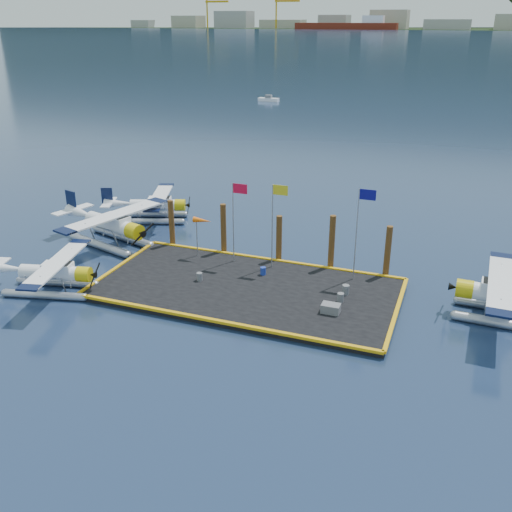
# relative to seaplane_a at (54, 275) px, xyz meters

# --- Properties ---
(ground) EXTENTS (4000.00, 4000.00, 0.00)m
(ground) POSITION_rel_seaplane_a_xyz_m (12.09, 4.55, -1.32)
(ground) COLOR #172546
(ground) RESTS_ON ground
(dock) EXTENTS (20.00, 10.00, 0.40)m
(dock) POSITION_rel_seaplane_a_xyz_m (12.09, 4.55, -1.12)
(dock) COLOR black
(dock) RESTS_ON ground
(dock_bumpers) EXTENTS (20.25, 10.25, 0.18)m
(dock_bumpers) POSITION_rel_seaplane_a_xyz_m (12.09, 4.55, -0.83)
(dock_bumpers) COLOR #E2A40D
(dock_bumpers) RESTS_ON dock
(seaplane_a) EXTENTS (7.86, 8.51, 3.02)m
(seaplane_a) POSITION_rel_seaplane_a_xyz_m (0.00, 0.00, 0.00)
(seaplane_a) COLOR #9B9EA9
(seaplane_a) RESTS_ON ground
(seaplane_b) EXTENTS (9.67, 10.37, 3.70)m
(seaplane_b) POSITION_rel_seaplane_a_xyz_m (-1.15, 8.76, 0.30)
(seaplane_b) COLOR #9B9EA9
(seaplane_b) RESTS_ON ground
(seaplane_c) EXTENTS (8.11, 8.62, 3.10)m
(seaplane_c) POSITION_rel_seaplane_a_xyz_m (-0.96, 15.37, 0.04)
(seaplane_c) COLOR #9B9EA9
(seaplane_c) RESTS_ON ground
(seaplane_d) EXTENTS (8.70, 9.58, 3.41)m
(seaplane_d) POSITION_rel_seaplane_a_xyz_m (28.25, 6.56, 0.17)
(seaplane_d) COLOR #9B9EA9
(seaplane_d) RESTS_ON ground
(drum_0) EXTENTS (0.40, 0.40, 0.56)m
(drum_0) POSITION_rel_seaplane_a_xyz_m (8.66, 4.39, -0.63)
(drum_0) COLOR slate
(drum_0) RESTS_ON dock
(drum_2) EXTENTS (0.43, 0.43, 0.61)m
(drum_2) POSITION_rel_seaplane_a_xyz_m (18.53, 4.61, -0.61)
(drum_2) COLOR slate
(drum_2) RESTS_ON dock
(drum_4) EXTENTS (0.46, 0.46, 0.65)m
(drum_4) POSITION_rel_seaplane_a_xyz_m (18.60, 5.82, -0.59)
(drum_4) COLOR slate
(drum_4) RESTS_ON dock
(drum_5) EXTENTS (0.39, 0.39, 0.55)m
(drum_5) POSITION_rel_seaplane_a_xyz_m (12.46, 6.84, -0.64)
(drum_5) COLOR #1B3299
(drum_5) RESTS_ON dock
(crate) EXTENTS (1.13, 0.75, 0.57)m
(crate) POSITION_rel_seaplane_a_xyz_m (18.28, 3.02, -0.63)
(crate) COLOR slate
(crate) RESTS_ON dock
(flagpole_red) EXTENTS (1.14, 0.08, 6.00)m
(flagpole_red) POSITION_rel_seaplane_a_xyz_m (9.80, 8.35, 3.08)
(flagpole_red) COLOR #9C9DA4
(flagpole_red) RESTS_ON dock
(flagpole_yellow) EXTENTS (1.14, 0.08, 6.20)m
(flagpole_yellow) POSITION_rel_seaplane_a_xyz_m (12.79, 8.35, 3.20)
(flagpole_yellow) COLOR #9C9DA4
(flagpole_yellow) RESTS_ON dock
(flagpole_blue) EXTENTS (1.14, 0.08, 6.50)m
(flagpole_blue) POSITION_rel_seaplane_a_xyz_m (18.79, 8.35, 3.37)
(flagpole_blue) COLOR #9C9DA4
(flagpole_blue) RESTS_ON dock
(windsock) EXTENTS (1.40, 0.44, 3.12)m
(windsock) POSITION_rel_seaplane_a_xyz_m (7.06, 8.35, 1.91)
(windsock) COLOR #9C9DA4
(windsock) RESTS_ON dock
(piling_0) EXTENTS (0.44, 0.44, 4.00)m
(piling_0) POSITION_rel_seaplane_a_xyz_m (3.59, 9.95, 0.68)
(piling_0) COLOR #4E3016
(piling_0) RESTS_ON ground
(piling_1) EXTENTS (0.44, 0.44, 4.20)m
(piling_1) POSITION_rel_seaplane_a_xyz_m (8.09, 9.95, 0.78)
(piling_1) COLOR #4E3016
(piling_1) RESTS_ON ground
(piling_2) EXTENTS (0.44, 0.44, 3.80)m
(piling_2) POSITION_rel_seaplane_a_xyz_m (12.59, 9.95, 0.58)
(piling_2) COLOR #4E3016
(piling_2) RESTS_ON ground
(piling_3) EXTENTS (0.44, 0.44, 4.30)m
(piling_3) POSITION_rel_seaplane_a_xyz_m (16.59, 9.95, 0.83)
(piling_3) COLOR #4E3016
(piling_3) RESTS_ON ground
(piling_4) EXTENTS (0.44, 0.44, 4.00)m
(piling_4) POSITION_rel_seaplane_a_xyz_m (20.59, 9.95, 0.68)
(piling_4) COLOR #4E3016
(piling_4) RESTS_ON ground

